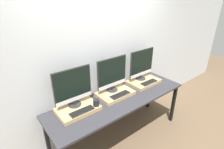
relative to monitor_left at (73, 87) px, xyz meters
name	(u,v)px	position (x,y,z in m)	size (l,w,h in m)	color
wall_back	(103,60)	(0.66, 0.23, 0.16)	(8.00, 0.04, 2.60)	silver
workbench	(120,102)	(0.66, -0.19, -0.41)	(2.29, 0.71, 0.80)	#2D2D33
wooden_riser_left	(78,109)	(0.00, -0.08, -0.32)	(0.56, 0.37, 0.05)	tan
monitor_left	(73,87)	(0.00, 0.00, 0.00)	(0.54, 0.18, 0.55)	#282828
keyboard_left	(82,111)	(0.00, -0.20, -0.28)	(0.33, 0.11, 0.01)	#2D2D2D
mug	(96,103)	(0.22, -0.20, -0.24)	(0.09, 0.09, 0.10)	black
wooden_riser_center	(115,93)	(0.66, -0.08, -0.32)	(0.56, 0.37, 0.05)	tan
monitor_center	(112,74)	(0.66, 0.00, 0.00)	(0.54, 0.18, 0.55)	#282828
keyboard_center	(120,95)	(0.66, -0.20, -0.28)	(0.33, 0.11, 0.01)	#2D2D2D
wooden_riser_right	(144,82)	(1.33, -0.08, -0.32)	(0.56, 0.37, 0.05)	tan
monitor_right	(142,64)	(1.33, 0.00, 0.00)	(0.54, 0.18, 0.55)	#282828
keyboard_right	(149,82)	(1.33, -0.20, -0.28)	(0.33, 0.11, 0.01)	#2D2D2D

